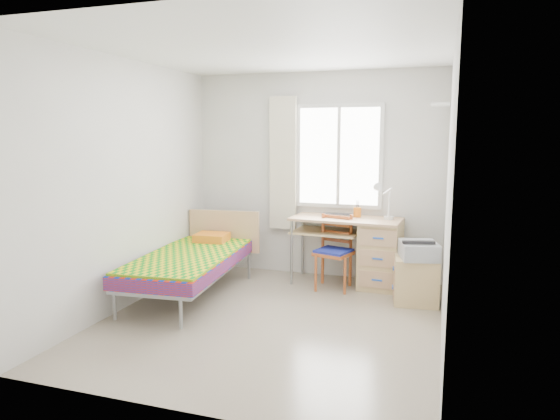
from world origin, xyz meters
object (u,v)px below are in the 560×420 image
(bed, at_px, (192,260))
(chair, at_px, (335,247))
(desk, at_px, (375,250))
(printer, at_px, (419,250))
(cabinet, at_px, (416,280))

(bed, bearing_deg, chair, 22.94)
(desk, height_order, chair, chair)
(bed, xyz_separation_m, desk, (1.92, 0.99, 0.03))
(desk, xyz_separation_m, printer, (0.53, -0.50, 0.15))
(chair, distance_m, printer, 1.02)
(bed, distance_m, printer, 2.51)
(printer, bearing_deg, desk, 122.79)
(bed, xyz_separation_m, chair, (1.48, 0.78, 0.08))
(cabinet, distance_m, printer, 0.35)
(bed, distance_m, desk, 2.16)
(bed, relative_size, printer, 3.98)
(bed, xyz_separation_m, cabinet, (2.43, 0.50, -0.16))
(chair, bearing_deg, bed, -135.54)
(desk, relative_size, printer, 2.63)
(cabinet, bearing_deg, bed, -174.91)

